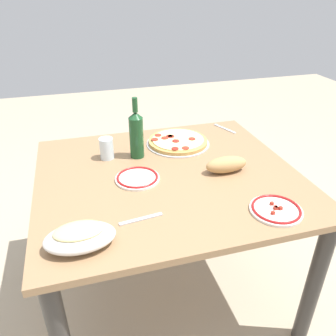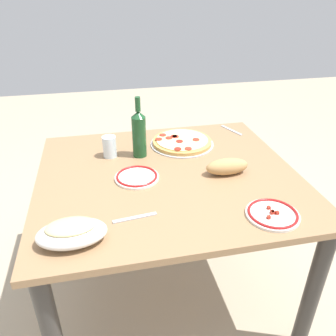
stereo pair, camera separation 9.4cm
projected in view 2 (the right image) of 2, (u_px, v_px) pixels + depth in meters
ground_plane at (168, 286)px, 1.93m from camera, size 8.00×8.00×0.00m
dining_table at (168, 194)px, 1.62m from camera, size 1.19×1.07×0.75m
pepperoni_pizza at (182, 142)px, 1.83m from camera, size 0.34×0.34×0.03m
baked_pasta_dish at (72, 232)px, 1.14m from camera, size 0.24×0.15×0.08m
wine_bottle at (139, 133)px, 1.66m from camera, size 0.07×0.07×0.31m
water_glass at (110, 147)px, 1.69m from camera, size 0.07×0.07×0.11m
side_plate_near at (137, 177)px, 1.52m from camera, size 0.20×0.20×0.02m
side_plate_far at (273, 214)px, 1.28m from camera, size 0.20×0.20×0.02m
bread_loaf at (227, 167)px, 1.54m from camera, size 0.20×0.08×0.08m
fork_left at (135, 218)px, 1.27m from camera, size 0.17×0.04×0.00m
fork_right at (231, 130)px, 2.01m from camera, size 0.08×0.16×0.00m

